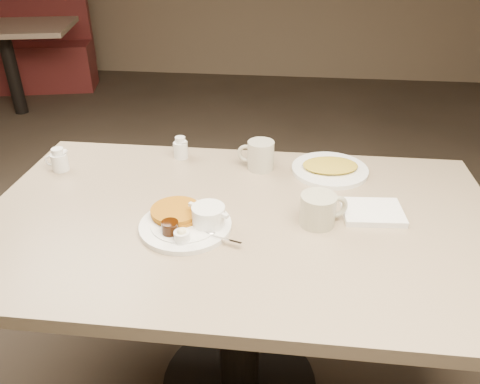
# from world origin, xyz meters

# --- Properties ---
(diner_table) EXTENTS (1.50, 0.90, 0.75)m
(diner_table) POSITION_xyz_m (0.00, 0.00, 0.58)
(diner_table) COLOR tan
(diner_table) RESTS_ON ground
(main_plate) EXTENTS (0.34, 0.34, 0.07)m
(main_plate) POSITION_xyz_m (-0.13, -0.07, 0.77)
(main_plate) COLOR white
(main_plate) RESTS_ON diner_table
(coffee_mug_near) EXTENTS (0.15, 0.13, 0.09)m
(coffee_mug_near) POSITION_xyz_m (0.23, -0.01, 0.80)
(coffee_mug_near) COLOR #BCB99D
(coffee_mug_near) RESTS_ON diner_table
(napkin) EXTENTS (0.18, 0.15, 0.02)m
(napkin) POSITION_xyz_m (0.38, 0.05, 0.76)
(napkin) COLOR white
(napkin) RESTS_ON diner_table
(coffee_mug_far) EXTENTS (0.14, 0.10, 0.10)m
(coffee_mug_far) POSITION_xyz_m (0.04, 0.31, 0.80)
(coffee_mug_far) COLOR beige
(coffee_mug_far) RESTS_ON diner_table
(creamer_left) EXTENTS (0.08, 0.07, 0.08)m
(creamer_left) POSITION_xyz_m (-0.64, 0.22, 0.79)
(creamer_left) COLOR white
(creamer_left) RESTS_ON diner_table
(creamer_right) EXTENTS (0.07, 0.06, 0.08)m
(creamer_right) POSITION_xyz_m (-0.25, 0.36, 0.79)
(creamer_right) COLOR white
(creamer_right) RESTS_ON diner_table
(hash_plate) EXTENTS (0.29, 0.29, 0.04)m
(hash_plate) POSITION_xyz_m (0.27, 0.31, 0.76)
(hash_plate) COLOR white
(hash_plate) RESTS_ON diner_table
(booth_back_left) EXTENTS (1.36, 1.51, 1.12)m
(booth_back_left) POSITION_xyz_m (-2.41, 3.26, 0.41)
(booth_back_left) COLOR maroon
(booth_back_left) RESTS_ON ground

